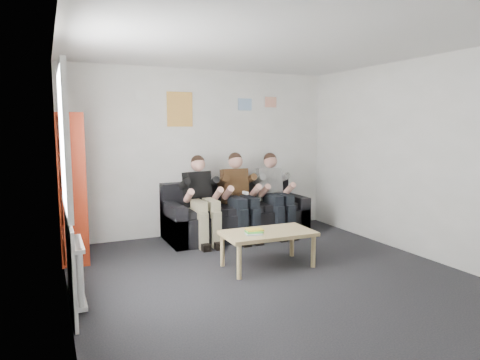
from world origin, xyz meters
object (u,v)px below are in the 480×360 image
object	(u,v)px
person_right	(275,194)
coffee_table	(268,236)
person_left	(202,200)
sofa	(235,216)
bookshelf	(73,187)
person_middle	(240,196)

from	to	relation	value
person_right	coffee_table	bearing A→B (deg)	-112.51
coffee_table	person_left	distance (m)	1.48
sofa	person_right	world-z (taller)	person_right
person_right	bookshelf	bearing A→B (deg)	-170.54
coffee_table	person_middle	bearing A→B (deg)	79.81
bookshelf	person_middle	bearing A→B (deg)	5.33
sofa	bookshelf	bearing A→B (deg)	-175.52
coffee_table	person_right	size ratio (longest dim) A/B	0.85
person_left	person_right	bearing A→B (deg)	-7.40
bookshelf	person_left	world-z (taller)	bookshelf
bookshelf	person_right	bearing A→B (deg)	5.42
coffee_table	person_left	size ratio (longest dim) A/B	0.86
person_right	person_left	bearing A→B (deg)	-170.33
bookshelf	person_left	distance (m)	1.84
coffee_table	person_left	bearing A→B (deg)	105.14
coffee_table	person_middle	xyz separation A→B (m)	(0.25, 1.41, 0.28)
sofa	coffee_table	size ratio (longest dim) A/B	1.98
coffee_table	person_right	xyz separation A→B (m)	(0.89, 1.41, 0.27)
sofa	person_right	xyz separation A→B (m)	(0.63, -0.20, 0.36)
sofa	coffee_table	distance (m)	1.63
bookshelf	person_middle	distance (m)	2.47
bookshelf	coffee_table	bearing A→B (deg)	-27.21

